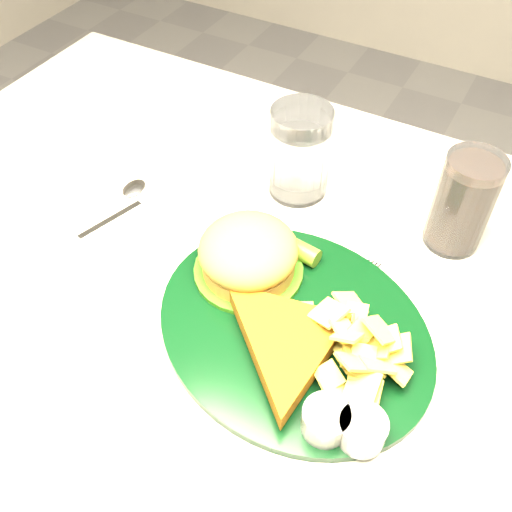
{
  "coord_description": "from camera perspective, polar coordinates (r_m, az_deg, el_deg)",
  "views": [
    {
      "loc": [
        0.24,
        -0.43,
        1.31
      ],
      "look_at": [
        0.02,
        -0.02,
        0.8
      ],
      "focal_mm": 40.0,
      "sensor_mm": 36.0,
      "label": 1
    }
  ],
  "objects": [
    {
      "name": "table",
      "position": [
        1.06,
        -0.29,
        -14.43
      ],
      "size": [
        1.2,
        0.8,
        0.75
      ],
      "primitive_type": null,
      "color": "#A8A598",
      "rests_on": "ground"
    },
    {
      "name": "ground",
      "position": [
        1.4,
        -0.23,
        -21.54
      ],
      "size": [
        4.0,
        4.0,
        0.0
      ],
      "primitive_type": "plane",
      "color": "gray",
      "rests_on": "ground"
    },
    {
      "name": "cola_glass",
      "position": [
        0.78,
        20.01,
        5.02
      ],
      "size": [
        0.09,
        0.09,
        0.14
      ],
      "primitive_type": "cylinder",
      "rotation": [
        0.0,
        0.0,
        -0.3
      ],
      "color": "black",
      "rests_on": "table"
    },
    {
      "name": "spoon",
      "position": [
        0.83,
        -14.4,
        3.63
      ],
      "size": [
        0.08,
        0.14,
        0.01
      ],
      "primitive_type": null,
      "rotation": [
        0.0,
        0.0,
        -0.3
      ],
      "color": "white",
      "rests_on": "table"
    },
    {
      "name": "water_glass",
      "position": [
        0.81,
        4.38,
        10.29
      ],
      "size": [
        0.1,
        0.1,
        0.14
      ],
      "primitive_type": "cylinder",
      "rotation": [
        0.0,
        0.0,
        -0.19
      ],
      "color": "silver",
      "rests_on": "table"
    },
    {
      "name": "fork_napkin",
      "position": [
        0.7,
        8.61,
        -6.1
      ],
      "size": [
        0.14,
        0.17,
        0.01
      ],
      "primitive_type": null,
      "rotation": [
        0.0,
        0.0,
        -0.23
      ],
      "color": "silver",
      "rests_on": "table"
    },
    {
      "name": "dinner_plate",
      "position": [
        0.65,
        3.9,
        -5.5
      ],
      "size": [
        0.42,
        0.38,
        0.08
      ],
      "primitive_type": null,
      "rotation": [
        0.0,
        0.0,
        -0.3
      ],
      "color": "black",
      "rests_on": "table"
    }
  ]
}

